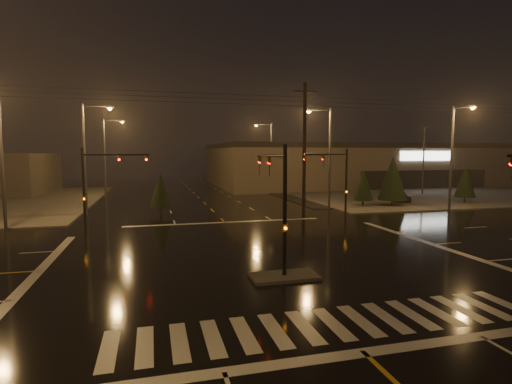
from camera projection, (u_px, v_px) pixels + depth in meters
ground at (261, 256)px, 21.85m from camera, size 140.00×140.00×0.00m
sidewalk_ne at (404, 191)px, 58.28m from camera, size 36.00×36.00×0.12m
median_island at (284, 276)px, 17.99m from camera, size 3.00×1.60×0.15m
crosswalk at (333, 323)px, 13.18m from camera, size 15.00×2.60×0.01m
stop_bar_near at (364, 353)px, 11.25m from camera, size 16.00×0.50×0.01m
stop_bar_far at (225, 222)px, 32.44m from camera, size 16.00×0.50×0.01m
parking_lot at (443, 192)px, 57.62m from camera, size 50.00×24.00×0.08m
retail_building at (376, 163)px, 74.57m from camera, size 60.20×28.30×7.20m
signal_mast_median at (278, 193)px, 18.52m from camera, size 0.25×4.59×6.00m
signal_mast_ne at (338, 175)px, 33.63m from camera, size 4.84×1.86×6.00m
signal_mast_nw at (97, 178)px, 28.84m from camera, size 4.84×1.86×6.00m
streetlight_1 at (88, 151)px, 35.79m from camera, size 2.77×0.32×10.00m
streetlight_2 at (107, 152)px, 51.20m from camera, size 2.77×0.32×10.00m
streetlight_3 at (327, 151)px, 39.50m from camera, size 2.77×0.32×10.00m
streetlight_4 at (269, 152)px, 58.76m from camera, size 2.77×0.32×10.00m
streetlight_5 at (0, 150)px, 28.02m from camera, size 0.32×2.77×10.00m
streetlight_6 at (454, 151)px, 37.59m from camera, size 0.32×2.77×10.00m
utility_pole_1 at (304, 148)px, 36.74m from camera, size 2.20×0.32×12.00m
conifer_0 at (363, 184)px, 41.82m from camera, size 2.10×2.10×3.98m
conifer_1 at (393, 178)px, 42.09m from camera, size 2.99×2.99×5.37m
conifer_2 at (465, 181)px, 44.56m from camera, size 2.26×2.26×4.24m
conifer_3 at (160, 190)px, 36.27m from camera, size 2.00×2.00×3.82m
car_parked at (395, 195)px, 46.12m from camera, size 2.71×5.08×1.64m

